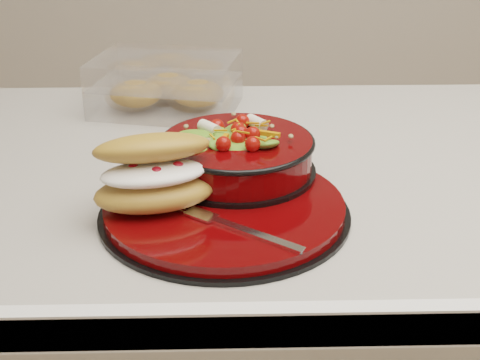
{
  "coord_description": "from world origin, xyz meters",
  "views": [
    {
      "loc": [
        -0.13,
        -0.9,
        1.31
      ],
      "look_at": [
        -0.11,
        -0.14,
        0.94
      ],
      "focal_mm": 50.0,
      "sensor_mm": 36.0,
      "label": 1
    }
  ],
  "objects_px": {
    "dinner_plate": "(225,209)",
    "pastry_box": "(167,85)",
    "croissant": "(154,173)",
    "salad_bowl": "(237,149)",
    "fork": "(239,228)"
  },
  "relations": [
    {
      "from": "dinner_plate",
      "to": "croissant",
      "type": "relative_size",
      "value": 1.96
    },
    {
      "from": "dinner_plate",
      "to": "pastry_box",
      "type": "bearing_deg",
      "value": 104.1
    },
    {
      "from": "dinner_plate",
      "to": "salad_bowl",
      "type": "bearing_deg",
      "value": 78.88
    },
    {
      "from": "fork",
      "to": "pastry_box",
      "type": "xyz_separation_m",
      "value": [
        -0.12,
        0.48,
        0.02
      ]
    },
    {
      "from": "pastry_box",
      "to": "fork",
      "type": "bearing_deg",
      "value": -63.84
    },
    {
      "from": "dinner_plate",
      "to": "salad_bowl",
      "type": "relative_size",
      "value": 1.48
    },
    {
      "from": "salad_bowl",
      "to": "pastry_box",
      "type": "bearing_deg",
      "value": 110.36
    },
    {
      "from": "dinner_plate",
      "to": "salad_bowl",
      "type": "distance_m",
      "value": 0.1
    },
    {
      "from": "salad_bowl",
      "to": "fork",
      "type": "relative_size",
      "value": 1.54
    },
    {
      "from": "salad_bowl",
      "to": "croissant",
      "type": "xyz_separation_m",
      "value": [
        -0.1,
        -0.09,
        0.01
      ]
    },
    {
      "from": "dinner_plate",
      "to": "pastry_box",
      "type": "relative_size",
      "value": 1.15
    },
    {
      "from": "fork",
      "to": "pastry_box",
      "type": "relative_size",
      "value": 0.51
    },
    {
      "from": "pastry_box",
      "to": "croissant",
      "type": "bearing_deg",
      "value": -75.41
    },
    {
      "from": "salad_bowl",
      "to": "fork",
      "type": "bearing_deg",
      "value": -90.62
    },
    {
      "from": "dinner_plate",
      "to": "salad_bowl",
      "type": "xyz_separation_m",
      "value": [
        0.02,
        0.09,
        0.04
      ]
    }
  ]
}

